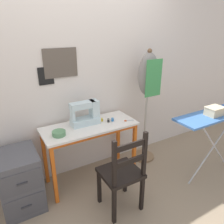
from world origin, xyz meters
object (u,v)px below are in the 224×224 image
at_px(sewing_machine, 86,114).
at_px(thread_spool_near_machine, 102,120).
at_px(thread_spool_mid_table, 108,121).
at_px(fabric_bowl, 59,133).
at_px(thread_spool_far_edge, 112,120).
at_px(filing_cabinet, 20,181).
at_px(wooden_chair, 122,174).
at_px(dress_form, 148,83).
at_px(ironing_board, 220,116).
at_px(scissors, 127,121).
at_px(storage_box, 214,111).

bearing_deg(sewing_machine, thread_spool_near_machine, -9.20).
bearing_deg(thread_spool_mid_table, thread_spool_near_machine, 133.03).
relative_size(sewing_machine, fabric_bowl, 2.44).
distance_m(thread_spool_far_edge, filing_cabinet, 1.23).
height_order(wooden_chair, dress_form, dress_form).
bearing_deg(thread_spool_far_edge, thread_spool_mid_table, 179.30).
distance_m(wooden_chair, dress_form, 1.26).
bearing_deg(fabric_bowl, thread_spool_mid_table, 2.70).
distance_m(thread_spool_mid_table, ironing_board, 1.34).
height_order(scissors, wooden_chair, wooden_chair).
xyz_separation_m(sewing_machine, dress_form, (0.88, -0.03, 0.27)).
height_order(thread_spool_near_machine, thread_spool_far_edge, same).
distance_m(scissors, ironing_board, 1.11).
height_order(thread_spool_mid_table, wooden_chair, wooden_chair).
bearing_deg(sewing_machine, wooden_chair, -83.85).
xyz_separation_m(thread_spool_mid_table, thread_spool_far_edge, (0.06, -0.00, -0.00)).
bearing_deg(thread_spool_mid_table, scissors, -19.94).
relative_size(scissors, dress_form, 0.08).
relative_size(fabric_bowl, thread_spool_near_machine, 3.51).
bearing_deg(thread_spool_near_machine, thread_spool_far_edge, -28.27).
distance_m(sewing_machine, fabric_bowl, 0.41).
xyz_separation_m(sewing_machine, wooden_chair, (0.07, -0.68, -0.44)).
distance_m(dress_form, ironing_board, 0.96).
distance_m(dress_form, storage_box, 0.88).
distance_m(thread_spool_near_machine, wooden_chair, 0.74).
distance_m(scissors, thread_spool_far_edge, 0.19).
xyz_separation_m(thread_spool_far_edge, dress_form, (0.58, 0.06, 0.38)).
bearing_deg(dress_form, storage_box, -65.85).
bearing_deg(thread_spool_far_edge, sewing_machine, 163.18).
distance_m(thread_spool_mid_table, storage_box, 1.23).
height_order(thread_spool_mid_table, storage_box, storage_box).
bearing_deg(thread_spool_mid_table, sewing_machine, 159.72).
distance_m(sewing_machine, thread_spool_near_machine, 0.22).
bearing_deg(scissors, thread_spool_far_edge, 154.23).
xyz_separation_m(fabric_bowl, wooden_chair, (0.45, -0.56, -0.33)).
bearing_deg(scissors, thread_spool_mid_table, 160.06).
bearing_deg(fabric_bowl, thread_spool_near_machine, 8.96).
distance_m(scissors, dress_form, 0.59).
relative_size(thread_spool_far_edge, wooden_chair, 0.05).
xyz_separation_m(dress_form, storage_box, (0.35, -0.78, -0.20)).
bearing_deg(filing_cabinet, fabric_bowl, -2.25).
height_order(fabric_bowl, thread_spool_mid_table, fabric_bowl).
distance_m(ironing_board, storage_box, 0.19).
bearing_deg(thread_spool_mid_table, fabric_bowl, -177.30).
bearing_deg(scissors, fabric_bowl, 176.51).
bearing_deg(dress_form, sewing_machine, 178.02).
bearing_deg(storage_box, thread_spool_mid_table, 143.82).
distance_m(sewing_machine, dress_form, 0.92).
relative_size(fabric_bowl, dress_form, 0.09).
xyz_separation_m(sewing_machine, filing_cabinet, (-0.84, -0.10, -0.56)).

